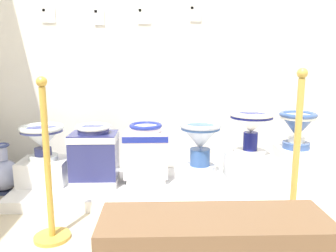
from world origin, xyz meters
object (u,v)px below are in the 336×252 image
object	(u,v)px
plinth_block_central_ornate	(146,176)
plinth_block_squat_floral	(295,163)
antique_toilet_central_ornate	(146,148)
antique_toilet_slender_white	(94,150)
info_placard_first	(48,15)
antique_toilet_leftmost	(200,140)
info_placard_fourth	(196,13)
antique_toilet_squat_floral	(297,126)
plinth_block_tall_cobalt	(45,171)
plinth_block_slender_white	(96,181)
stanchion_post_near_right	(294,186)
antique_toilet_tall_cobalt	(42,137)
info_placard_third	(144,15)
plinth_block_leftmost	(200,176)
info_placard_second	(99,16)
antique_toilet_pale_glazed	(251,124)
stanchion_post_near_left	(49,189)
decorative_vase_companion	(3,173)

from	to	relation	value
plinth_block_central_ornate	plinth_block_squat_floral	distance (m)	1.33
plinth_block_central_ornate	antique_toilet_central_ornate	distance (m)	0.26
antique_toilet_slender_white	info_placard_first	world-z (taller)	info_placard_first
antique_toilet_leftmost	info_placard_fourth	distance (m)	1.16
antique_toilet_squat_floral	info_placard_fourth	size ratio (longest dim) A/B	2.19
plinth_block_central_ornate	info_placard_first	world-z (taller)	info_placard_first
antique_toilet_central_ornate	plinth_block_tall_cobalt	bearing A→B (deg)	-176.37
plinth_block_slender_white	stanchion_post_near_right	bearing A→B (deg)	-29.85
antique_toilet_tall_cobalt	antique_toilet_leftmost	size ratio (longest dim) A/B	0.83
info_placard_third	plinth_block_leftmost	bearing A→B (deg)	-37.99
antique_toilet_leftmost	info_placard_second	world-z (taller)	info_placard_second
plinth_block_slender_white	antique_toilet_leftmost	bearing A→B (deg)	4.42
antique_toilet_central_ornate	antique_toilet_pale_glazed	bearing A→B (deg)	-6.06
antique_toilet_pale_glazed	antique_toilet_slender_white	bearing A→B (deg)	-179.16
plinth_block_squat_floral	antique_toilet_squat_floral	xyz separation A→B (m)	(0.00, 0.00, 0.34)
antique_toilet_central_ornate	antique_toilet_squat_floral	world-z (taller)	antique_toilet_squat_floral
antique_toilet_leftmost	info_placard_third	distance (m)	1.24
info_placard_second	stanchion_post_near_left	distance (m)	1.67
antique_toilet_pale_glazed	info_placard_third	bearing A→B (deg)	154.72
plinth_block_tall_cobalt	stanchion_post_near_right	size ratio (longest dim) A/B	0.36
info_placard_third	stanchion_post_near_left	size ratio (longest dim) A/B	0.14
plinth_block_leftmost	info_placard_third	world-z (taller)	info_placard_third
decorative_vase_companion	plinth_block_central_ornate	bearing A→B (deg)	3.10
antique_toilet_central_ornate	stanchion_post_near_left	distance (m)	1.02
plinth_block_slender_white	decorative_vase_companion	world-z (taller)	decorative_vase_companion
antique_toilet_tall_cobalt	antique_toilet_central_ornate	bearing A→B (deg)	3.63
info_placard_first	info_placard_third	xyz separation A→B (m)	(0.86, 0.00, -0.00)
antique_toilet_central_ornate	info_placard_second	bearing A→B (deg)	141.70
info_placard_first	stanchion_post_near_left	size ratio (longest dim) A/B	0.13
antique_toilet_slender_white	info_placard_first	distance (m)	1.30
plinth_block_central_ornate	info_placard_fourth	xyz separation A→B (m)	(0.45, 0.33, 1.44)
info_placard_second	antique_toilet_slender_white	bearing A→B (deg)	-90.98
antique_toilet_tall_cobalt	plinth_block_leftmost	xyz separation A→B (m)	(1.34, 0.01, -0.36)
antique_toilet_tall_cobalt	plinth_block_slender_white	size ratio (longest dim) A/B	0.97
antique_toilet_central_ornate	decorative_vase_companion	xyz separation A→B (m)	(-1.22, -0.07, -0.19)
antique_toilet_central_ornate	stanchion_post_near_left	bearing A→B (deg)	-124.01
plinth_block_leftmost	decorative_vase_companion	distance (m)	1.69
stanchion_post_near_left	antique_toilet_central_ornate	bearing A→B (deg)	55.99
plinth_block_squat_floral	decorative_vase_companion	bearing A→B (deg)	-178.22
plinth_block_central_ornate	info_placard_first	xyz separation A→B (m)	(-0.87, 0.33, 1.42)
info_placard_third	decorative_vase_companion	bearing A→B (deg)	-161.77
stanchion_post_near_right	antique_toilet_leftmost	bearing A→B (deg)	119.09
antique_toilet_pale_glazed	stanchion_post_near_left	xyz separation A→B (m)	(-1.46, -0.75, -0.26)
plinth_block_tall_cobalt	plinth_block_central_ornate	world-z (taller)	plinth_block_tall_cobalt
antique_toilet_central_ornate	info_placard_fourth	size ratio (longest dim) A/B	3.07
plinth_block_leftmost	info_placard_third	xyz separation A→B (m)	(-0.48, 0.38, 1.40)
plinth_block_tall_cobalt	antique_toilet_tall_cobalt	xyz separation A→B (m)	(0.00, -0.00, 0.30)
antique_toilet_leftmost	stanchion_post_near_left	world-z (taller)	stanchion_post_near_left
info_placard_third	stanchion_post_near_left	xyz separation A→B (m)	(-0.56, -1.18, -1.19)
antique_toilet_slender_white	decorative_vase_companion	distance (m)	0.82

